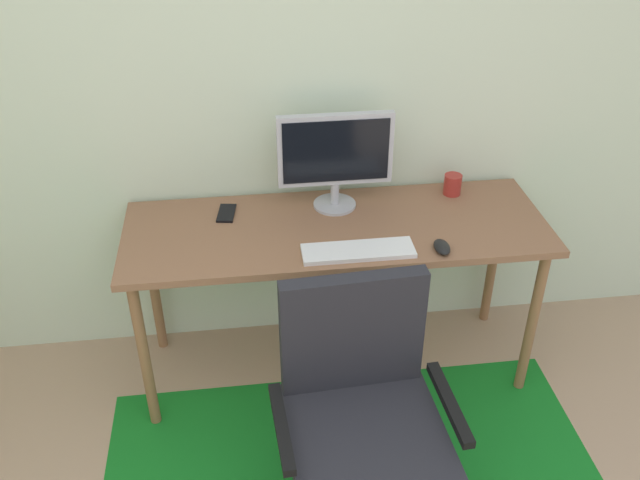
{
  "coord_description": "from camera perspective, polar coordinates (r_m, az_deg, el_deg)",
  "views": [
    {
      "loc": [
        -0.08,
        -0.52,
        2.23
      ],
      "look_at": [
        0.19,
        1.58,
        0.86
      ],
      "focal_mm": 38.73,
      "sensor_mm": 36.0,
      "label": 1
    }
  ],
  "objects": [
    {
      "name": "wall_back",
      "position": [
        2.87,
        -5.45,
        13.91
      ],
      "size": [
        6.0,
        0.1,
        2.6
      ],
      "primitive_type": "cube",
      "color": "silver",
      "rests_on": "ground"
    },
    {
      "name": "desk",
      "position": [
        2.83,
        1.36,
        -0.07
      ],
      "size": [
        1.72,
        0.6,
        0.76
      ],
      "color": "#8A5D40",
      "rests_on": "ground"
    },
    {
      "name": "monitor",
      "position": [
        2.82,
        1.27,
        7.1
      ],
      "size": [
        0.47,
        0.18,
        0.41
      ],
      "color": "#B2B2B7",
      "rests_on": "desk"
    },
    {
      "name": "keyboard",
      "position": [
        2.63,
        3.17,
        -0.9
      ],
      "size": [
        0.43,
        0.13,
        0.02
      ],
      "primitive_type": "cube",
      "color": "white",
      "rests_on": "desk"
    },
    {
      "name": "computer_mouse",
      "position": [
        2.67,
        10.04,
        -0.57
      ],
      "size": [
        0.06,
        0.1,
        0.03
      ],
      "primitive_type": "ellipsoid",
      "color": "black",
      "rests_on": "desk"
    },
    {
      "name": "coffee_cup",
      "position": [
        3.06,
        10.89,
        4.52
      ],
      "size": [
        0.08,
        0.08,
        0.09
      ],
      "primitive_type": "cylinder",
      "color": "#A42A23",
      "rests_on": "desk"
    },
    {
      "name": "cell_phone",
      "position": [
        2.9,
        -7.73,
        2.21
      ],
      "size": [
        0.09,
        0.15,
        0.01
      ],
      "primitive_type": "cube",
      "rotation": [
        0.0,
        0.0,
        -0.15
      ],
      "color": "black",
      "rests_on": "desk"
    },
    {
      "name": "office_chair",
      "position": [
        2.46,
        3.43,
        -15.94
      ],
      "size": [
        0.62,
        0.56,
        0.93
      ],
      "rotation": [
        0.0,
        0.0,
        0.06
      ],
      "color": "slate",
      "rests_on": "ground"
    }
  ]
}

